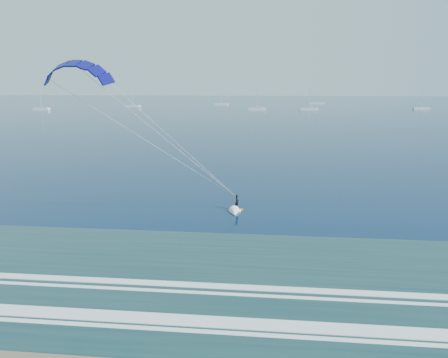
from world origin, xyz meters
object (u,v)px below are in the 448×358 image
sailboat_0 (41,109)px  sailboat_2 (221,105)px  sailboat_5 (421,108)px  sailboat_7 (257,109)px  kitesurfer_rig (164,138)px  sailboat_3 (309,109)px  sailboat_4 (316,103)px  sailboat_1 (133,106)px

sailboat_0 → sailboat_2: 100.83m
sailboat_5 → sailboat_7: (-84.01, -13.90, 0.02)m
kitesurfer_rig → sailboat_7: bearing=88.1°
sailboat_3 → sailboat_4: (11.62, 62.93, 0.00)m
kitesurfer_rig → sailboat_0: size_ratio=1.59×
sailboat_7 → kitesurfer_rig: bearing=-91.9°
sailboat_2 → sailboat_4: size_ratio=0.90×
kitesurfer_rig → sailboat_1: bearing=109.1°
sailboat_7 → sailboat_3: bearing=3.3°
kitesurfer_rig → sailboat_1: 198.70m
sailboat_1 → sailboat_4: sailboat_4 is taller
sailboat_1 → sailboat_3: 98.27m
sailboat_2 → sailboat_4: sailboat_4 is taller
sailboat_1 → sailboat_5: bearing=-2.7°
kitesurfer_rig → sailboat_2: 211.72m
sailboat_2 → sailboat_3: bearing=-41.5°
sailboat_1 → sailboat_2: 53.26m
sailboat_0 → sailboat_3: sailboat_3 is taller
sailboat_1 → sailboat_5: 154.71m
kitesurfer_rig → sailboat_3: bearing=79.4°
sailboat_0 → sailboat_7: 108.02m
sailboat_4 → sailboat_5: sailboat_4 is taller
sailboat_2 → sailboat_7: 49.79m
sailboat_2 → sailboat_4: (60.00, 20.05, 0.01)m
sailboat_0 → sailboat_1: (37.03, 31.06, 0.00)m
sailboat_0 → sailboat_4: sailboat_4 is taller
sailboat_3 → sailboat_5: bearing=12.0°
kitesurfer_rig → sailboat_7: size_ratio=1.45×
sailboat_3 → sailboat_5: 59.56m
sailboat_0 → sailboat_2: (84.95, 54.32, -0.00)m
sailboat_4 → sailboat_7: (-37.38, -64.40, 0.01)m
sailboat_4 → sailboat_5: bearing=-47.3°
sailboat_5 → sailboat_7: sailboat_7 is taller
sailboat_4 → sailboat_5: size_ratio=1.16×
sailboat_3 → kitesurfer_rig: bearing=-100.6°
sailboat_2 → sailboat_7: sailboat_7 is taller
sailboat_1 → sailboat_2: (47.92, 23.26, -0.00)m
kitesurfer_rig → sailboat_5: bearing=63.6°
kitesurfer_rig → sailboat_5: size_ratio=1.66×
sailboat_2 → sailboat_1: bearing=-154.1°
kitesurfer_rig → sailboat_2: size_ratio=1.59×
sailboat_0 → sailboat_4: (144.94, 74.37, 0.01)m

